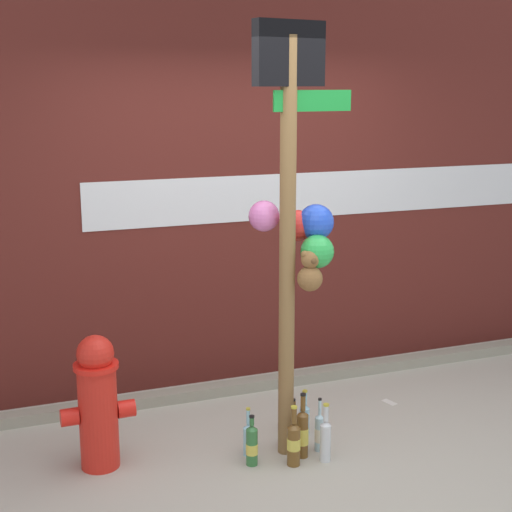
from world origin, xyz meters
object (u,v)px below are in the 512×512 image
(memorial_post, at_px, (296,210))
(bottle_8, at_px, (294,442))
(bottle_3, at_px, (293,429))
(bottle_7, at_px, (252,445))
(fire_hydrant, at_px, (98,401))
(bottle_4, at_px, (325,438))
(bottle_5, at_px, (303,433))
(bottle_2, at_px, (291,413))
(bottle_6, at_px, (319,432))
(bottle_1, at_px, (304,417))
(bottle_0, at_px, (248,438))

(memorial_post, relative_size, bottle_8, 6.82)
(bottle_3, xyz_separation_m, bottle_7, (-0.33, -0.14, 0.02))
(fire_hydrant, xyz_separation_m, bottle_4, (1.30, -0.42, -0.27))
(bottle_3, height_order, bottle_8, bottle_8)
(bottle_5, relative_size, bottle_7, 1.31)
(bottle_2, relative_size, bottle_8, 0.74)
(bottle_7, bearing_deg, bottle_2, 41.47)
(fire_hydrant, distance_m, bottle_6, 1.38)
(bottle_4, bearing_deg, bottle_8, 174.19)
(bottle_3, bearing_deg, fire_hydrant, 172.10)
(bottle_6, bearing_deg, bottle_7, -177.65)
(bottle_1, relative_size, bottle_3, 0.97)
(bottle_1, distance_m, bottle_8, 0.42)
(fire_hydrant, distance_m, bottle_1, 1.36)
(bottle_4, bearing_deg, bottle_6, 80.81)
(bottle_3, relative_size, bottle_6, 0.90)
(bottle_0, xyz_separation_m, bottle_5, (0.31, -0.14, 0.04))
(bottle_5, distance_m, bottle_6, 0.14)
(fire_hydrant, bearing_deg, bottle_5, -15.26)
(bottle_7, relative_size, bottle_8, 0.84)
(bottle_5, height_order, bottle_6, bottle_5)
(bottle_3, relative_size, bottle_8, 0.83)
(memorial_post, relative_size, fire_hydrant, 3.14)
(bottle_8, bearing_deg, bottle_7, 158.79)
(bottle_8, bearing_deg, bottle_4, -5.81)
(bottle_6, bearing_deg, bottle_4, -99.19)
(bottle_1, relative_size, bottle_7, 0.96)
(memorial_post, height_order, bottle_8, memorial_post)
(memorial_post, bearing_deg, bottle_7, -161.80)
(bottle_1, bearing_deg, bottle_5, -116.49)
(fire_hydrant, bearing_deg, bottle_4, -17.94)
(bottle_6, relative_size, bottle_8, 0.92)
(memorial_post, xyz_separation_m, bottle_0, (-0.30, 0.02, -1.41))
(bottle_8, bearing_deg, bottle_1, 56.91)
(fire_hydrant, height_order, bottle_2, fire_hydrant)
(bottle_6, bearing_deg, bottle_1, 87.93)
(bottle_3, bearing_deg, bottle_7, -156.85)
(memorial_post, height_order, bottle_7, memorial_post)
(bottle_2, xyz_separation_m, bottle_8, (-0.18, -0.46, 0.04))
(bottle_5, bearing_deg, bottle_4, -41.20)
(bottle_7, bearing_deg, bottle_1, 29.49)
(bottle_0, distance_m, bottle_2, 0.46)
(fire_hydrant, relative_size, bottle_1, 2.70)
(bottle_1, distance_m, bottle_4, 0.38)
(bottle_0, distance_m, bottle_5, 0.34)
(memorial_post, bearing_deg, fire_hydrant, 170.18)
(bottle_5, xyz_separation_m, bottle_7, (-0.33, 0.02, -0.03))
(bottle_3, height_order, bottle_7, bottle_7)
(fire_hydrant, relative_size, bottle_4, 2.22)
(bottle_0, distance_m, bottle_6, 0.45)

